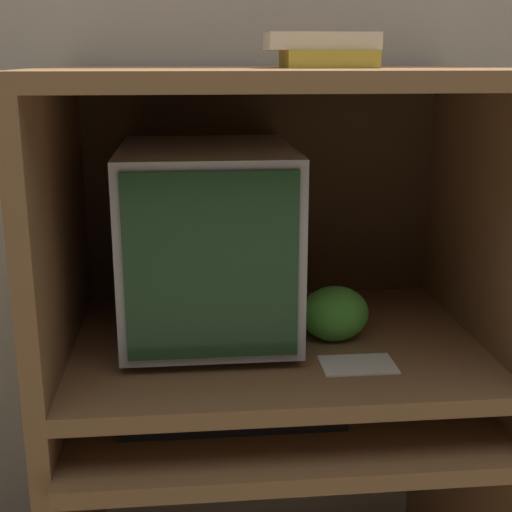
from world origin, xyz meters
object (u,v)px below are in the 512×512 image
Objects in this scene: crt_monitor at (208,240)px; snack_bag at (335,314)px; mouse at (366,406)px; keyboard at (232,416)px; book_stack at (324,50)px.

crt_monitor is 3.04× the size of snack_bag.
snack_bag reaches higher than mouse.
crt_monitor reaches higher than keyboard.
book_stack is (-0.04, -0.01, 0.56)m from snack_bag.
mouse is (0.29, 0.01, 0.00)m from keyboard.
crt_monitor is 0.33m from snack_bag.
snack_bag is 0.56m from book_stack.
keyboard is 6.68× the size of mouse.
crt_monitor is 2.13× the size of book_stack.
crt_monitor is at bearing 150.77° from mouse.
snack_bag is at bearing 27.36° from keyboard.
snack_bag is (0.24, 0.12, 0.17)m from keyboard.
crt_monitor is at bearing 165.83° from snack_bag.
book_stack is (0.24, -0.08, 0.40)m from crt_monitor.
keyboard is at bearing -152.64° from snack_bag.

